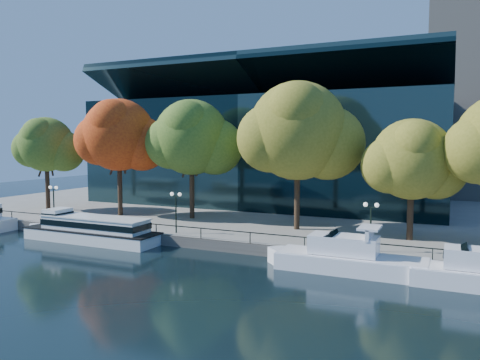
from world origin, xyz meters
The scene contains 15 objects.
ground centered at (0.00, 0.00, 0.00)m, with size 160.00×160.00×0.00m, color black.
promenade centered at (0.00, 36.38, 0.50)m, with size 90.00×67.08×1.00m.
railing centered at (0.00, 3.25, 1.94)m, with size 88.20×0.08×0.99m.
convention_building centered at (-4.00, 31.79, 8.51)m, with size 50.00×24.57×21.43m.
tour_boat centered at (-11.92, 1.40, 1.31)m, with size 16.25×3.62×3.08m.
cruiser_near centered at (13.81, 1.12, 1.13)m, with size 12.59×3.24×3.65m.
cruiser_far centered at (22.97, 0.75, 1.10)m, with size 10.63×2.95×3.47m.
tree_0 centered at (-27.32, 10.84, 9.48)m, with size 8.93×7.32×12.21m.
tree_1 centered at (-15.59, 11.12, 10.63)m, with size 10.91×8.95×14.18m.
tree_2 centered at (-6.45, 12.83, 10.32)m, with size 10.96×8.98×13.89m.
tree_3 centered at (6.91, 11.33, 10.87)m, with size 12.54×10.28×15.10m.
tree_4 centered at (17.90, 10.60, 8.24)m, with size 9.19×7.54×11.08m.
lamp_0 centered at (-19.70, 4.50, 3.98)m, with size 1.26×0.36×4.03m.
lamp_1 centered at (-3.50, 4.50, 3.98)m, with size 1.26×0.36×4.03m.
lamp_2 centered at (15.21, 4.50, 3.98)m, with size 1.26×0.36×4.03m.
Camera 1 is at (21.24, -34.29, 9.96)m, focal length 35.00 mm.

